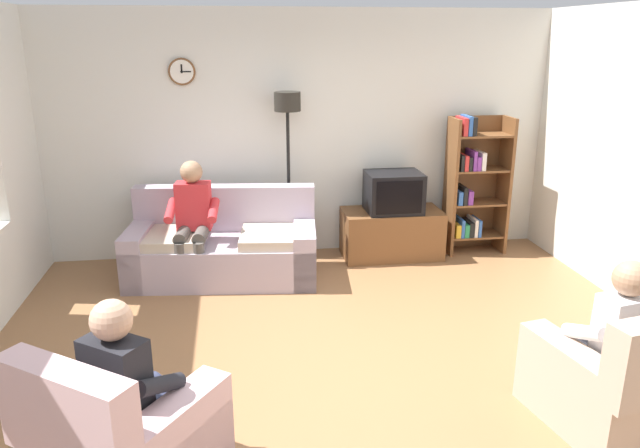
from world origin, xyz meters
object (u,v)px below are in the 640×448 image
(floor_lamp, at_px, (288,130))
(person_in_right_armchair, at_px, (611,333))
(armchair_near_window, at_px, (124,439))
(tv, at_px, (394,192))
(couch, at_px, (223,248))
(bookshelf, at_px, (473,184))
(person_on_couch, at_px, (192,217))
(armchair_near_bookshelf, at_px, (614,383))
(person_in_left_armchair, at_px, (131,381))
(tv_stand, at_px, (391,233))

(floor_lamp, xyz_separation_m, person_in_right_armchair, (1.74, -3.23, -0.85))
(floor_lamp, distance_m, armchair_near_window, 3.84)
(tv, bearing_deg, couch, -170.27)
(bookshelf, bearing_deg, person_on_couch, -170.39)
(armchair_near_window, relative_size, armchair_near_bookshelf, 1.17)
(bookshelf, height_order, person_on_couch, bookshelf)
(person_on_couch, xyz_separation_m, person_in_left_armchair, (-0.18, -2.81, -0.09))
(tv_stand, bearing_deg, couch, -169.54)
(couch, distance_m, person_on_couch, 0.49)
(tv, xyz_separation_m, person_on_couch, (-2.16, -0.43, -0.06))
(floor_lamp, bearing_deg, tv_stand, -4.92)
(tv, height_order, person_in_right_armchair, person_in_right_armchair)
(couch, distance_m, floor_lamp, 1.42)
(tv, bearing_deg, person_in_right_armchair, -79.19)
(floor_lamp, bearing_deg, person_on_couch, -151.22)
(armchair_near_bookshelf, xyz_separation_m, person_in_left_armchair, (-2.95, -0.05, 0.32))
(person_on_couch, bearing_deg, person_in_right_armchair, -44.16)
(couch, distance_m, armchair_near_window, 3.04)
(armchair_near_bookshelf, height_order, person_on_couch, person_on_couch)
(couch, height_order, tv, tv)
(floor_lamp, distance_m, person_in_left_armchair, 3.67)
(tv_stand, bearing_deg, person_on_couch, -168.07)
(person_on_couch, bearing_deg, floor_lamp, 28.78)
(bookshelf, bearing_deg, armchair_near_bookshelf, -95.90)
(armchair_near_window, relative_size, person_in_right_armchair, 1.05)
(armchair_near_window, distance_m, person_in_left_armchair, 0.33)
(floor_lamp, xyz_separation_m, person_on_couch, (-1.01, -0.56, -0.75))
(bookshelf, relative_size, floor_lamp, 0.85)
(person_in_left_armchair, bearing_deg, bookshelf, 45.39)
(armchair_near_window, xyz_separation_m, person_in_right_armchair, (2.99, 0.21, 0.32))
(person_in_left_armchair, relative_size, person_in_right_armchair, 1.00)
(armchair_near_bookshelf, distance_m, person_in_right_armchair, 0.33)
(tv_stand, bearing_deg, person_in_right_armchair, -79.27)
(floor_lamp, xyz_separation_m, armchair_near_window, (-1.24, -3.44, -1.16))
(tv_stand, bearing_deg, tv, -90.00)
(couch, relative_size, person_in_right_armchair, 1.77)
(floor_lamp, xyz_separation_m, person_in_left_armchair, (-1.19, -3.37, -0.85))
(tv, relative_size, floor_lamp, 0.32)
(floor_lamp, height_order, armchair_near_bookshelf, floor_lamp)
(armchair_near_bookshelf, height_order, person_in_left_armchair, person_in_left_armchair)
(bookshelf, xyz_separation_m, floor_lamp, (-2.10, 0.03, 0.66))
(person_on_couch, relative_size, person_in_left_armchair, 1.11)
(couch, relative_size, armchair_near_window, 1.68)
(armchair_near_bookshelf, bearing_deg, person_on_couch, 135.08)
(person_on_couch, bearing_deg, armchair_near_bookshelf, -44.92)
(bookshelf, distance_m, floor_lamp, 2.20)
(couch, height_order, armchair_near_bookshelf, same)
(tv, height_order, person_on_couch, person_on_couch)
(armchair_near_bookshelf, bearing_deg, floor_lamp, 117.94)
(tv, xyz_separation_m, bookshelf, (0.95, 0.09, 0.03))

